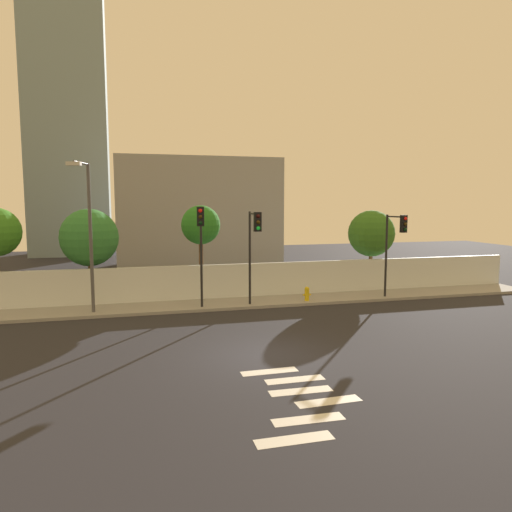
# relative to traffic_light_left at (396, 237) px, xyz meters

# --- Properties ---
(ground_plane) EXTENTS (80.00, 80.00, 0.00)m
(ground_plane) POSITION_rel_traffic_light_left_xyz_m (-9.07, -6.90, -3.40)
(ground_plane) COLOR #25252B
(sidewalk) EXTENTS (36.00, 2.40, 0.15)m
(sidewalk) POSITION_rel_traffic_light_left_xyz_m (-9.07, 1.30, -3.33)
(sidewalk) COLOR gray
(sidewalk) RESTS_ON ground
(perimeter_wall) EXTENTS (36.00, 0.18, 1.80)m
(perimeter_wall) POSITION_rel_traffic_light_left_xyz_m (-9.07, 2.59, -2.35)
(perimeter_wall) COLOR silver
(perimeter_wall) RESTS_ON sidewalk
(crosswalk_marking) EXTENTS (3.37, 4.70, 0.01)m
(crosswalk_marking) POSITION_rel_traffic_light_left_xyz_m (-9.23, -10.57, -3.40)
(crosswalk_marking) COLOR silver
(crosswalk_marking) RESTS_ON ground
(traffic_light_left) EXTENTS (0.52, 1.43, 4.44)m
(traffic_light_left) POSITION_rel_traffic_light_left_xyz_m (0.00, 0.00, 0.00)
(traffic_light_left) COLOR black
(traffic_light_left) RESTS_ON sidewalk
(traffic_light_center) EXTENTS (0.34, 1.81, 4.65)m
(traffic_light_center) POSITION_rel_traffic_light_left_xyz_m (-7.75, -0.19, 0.16)
(traffic_light_center) COLOR black
(traffic_light_center) RESTS_ON sidewalk
(traffic_light_right) EXTENTS (0.37, 1.08, 4.89)m
(traffic_light_right) POSITION_rel_traffic_light_left_xyz_m (-10.24, 0.21, 0.28)
(traffic_light_right) COLOR black
(traffic_light_right) RESTS_ON sidewalk
(street_lamp_curbside) EXTENTS (0.85, 1.81, 6.85)m
(street_lamp_curbside) POSITION_rel_traffic_light_left_xyz_m (-15.29, 0.63, 0.77)
(street_lamp_curbside) COLOR #4C4C51
(street_lamp_curbside) RESTS_ON sidewalk
(fire_hydrant) EXTENTS (0.44, 0.26, 0.73)m
(fire_hydrant) POSITION_rel_traffic_light_left_xyz_m (-4.67, 0.67, -2.86)
(fire_hydrant) COLOR gold
(fire_hydrant) RESTS_ON sidewalk
(roadside_tree_midleft) EXTENTS (2.97, 2.97, 4.92)m
(roadside_tree_midleft) POSITION_rel_traffic_light_left_xyz_m (-15.52, 3.75, 0.02)
(roadside_tree_midleft) COLOR brown
(roadside_tree_midleft) RESTS_ON ground
(roadside_tree_midright) EXTENTS (2.14, 2.14, 5.08)m
(roadside_tree_midright) POSITION_rel_traffic_light_left_xyz_m (-9.72, 3.75, 0.56)
(roadside_tree_midright) COLOR brown
(roadside_tree_midright) RESTS_ON ground
(roadside_tree_rightmost) EXTENTS (2.79, 2.79, 4.77)m
(roadside_tree_rightmost) POSITION_rel_traffic_light_left_xyz_m (0.62, 3.75, -0.05)
(roadside_tree_rightmost) COLOR brown
(roadside_tree_rightmost) RESTS_ON ground
(low_building_distant) EXTENTS (12.77, 6.00, 8.70)m
(low_building_distant) POSITION_rel_traffic_light_left_xyz_m (-8.06, 16.59, 0.95)
(low_building_distant) COLOR gray
(low_building_distant) RESTS_ON ground
(tower_on_skyline) EXTENTS (7.49, 5.00, 28.20)m
(tower_on_skyline) POSITION_rel_traffic_light_left_xyz_m (-19.03, 28.59, 10.70)
(tower_on_skyline) COLOR gray
(tower_on_skyline) RESTS_ON ground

